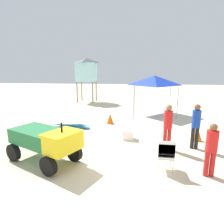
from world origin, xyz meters
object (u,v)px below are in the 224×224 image
(surfboard_pile, at_px, (69,125))
(cooler_box, at_px, (128,135))
(popup_canopy, at_px, (154,80))
(lifeguard_near_left, at_px, (196,123))
(lifeguard_near_center, at_px, (168,124))
(lifeguard_near_right, at_px, (211,147))
(traffic_cone_near, at_px, (197,134))
(lifeguard_tower, at_px, (86,70))
(utility_cart, at_px, (46,140))
(stacked_plastic_chairs, at_px, (166,153))
(traffic_cone_far, at_px, (110,119))

(surfboard_pile, relative_size, cooler_box, 4.85)
(surfboard_pile, relative_size, popup_canopy, 0.85)
(lifeguard_near_left, height_order, lifeguard_near_center, lifeguard_near_left)
(lifeguard_near_right, distance_m, traffic_cone_near, 3.14)
(popup_canopy, xyz_separation_m, traffic_cone_near, (1.53, -5.24, -2.12))
(lifeguard_near_left, xyz_separation_m, lifeguard_tower, (-7.35, 11.11, 2.15))
(surfboard_pile, xyz_separation_m, traffic_cone_near, (6.31, -1.05, 0.14))
(utility_cart, relative_size, cooler_box, 5.70)
(lifeguard_near_center, bearing_deg, lifeguard_near_right, -63.42)
(utility_cart, height_order, lifeguard_near_right, lifeguard_near_right)
(stacked_plastic_chairs, relative_size, lifeguard_near_right, 0.64)
(popup_canopy, bearing_deg, stacked_plastic_chairs, -91.90)
(lifeguard_near_left, distance_m, popup_canopy, 6.43)
(lifeguard_near_right, xyz_separation_m, traffic_cone_near, (0.57, 3.03, -0.62))
(lifeguard_tower, bearing_deg, surfboard_pile, -81.05)
(surfboard_pile, xyz_separation_m, lifeguard_near_left, (5.91, -1.99, 0.89))
(lifeguard_near_center, bearing_deg, cooler_box, 149.58)
(stacked_plastic_chairs, height_order, surfboard_pile, stacked_plastic_chairs)
(cooler_box, bearing_deg, stacked_plastic_chairs, -64.66)
(utility_cart, distance_m, surfboard_pile, 3.95)
(traffic_cone_near, xyz_separation_m, cooler_box, (-3.07, -0.24, -0.09))
(cooler_box, bearing_deg, utility_cart, -135.84)
(traffic_cone_near, bearing_deg, stacked_plastic_chairs, -121.67)
(utility_cart, xyz_separation_m, traffic_cone_far, (1.45, 5.09, -0.49))
(lifeguard_tower, bearing_deg, lifeguard_near_left, -56.52)
(popup_canopy, relative_size, lifeguard_tower, 0.65)
(stacked_plastic_chairs, height_order, traffic_cone_near, stacked_plastic_chairs)
(lifeguard_near_right, relative_size, cooler_box, 3.25)
(utility_cart, height_order, surfboard_pile, utility_cart)
(lifeguard_near_center, height_order, lifeguard_tower, lifeguard_tower)
(stacked_plastic_chairs, distance_m, lifeguard_near_left, 2.46)
(stacked_plastic_chairs, bearing_deg, surfboard_pile, 138.68)
(lifeguard_near_left, relative_size, lifeguard_near_right, 1.12)
(lifeguard_near_center, xyz_separation_m, traffic_cone_far, (-2.76, 3.45, -0.74))
(lifeguard_tower, bearing_deg, cooler_box, -65.79)
(cooler_box, bearing_deg, lifeguard_near_center, -30.42)
(stacked_plastic_chairs, bearing_deg, cooler_box, 115.34)
(utility_cart, distance_m, lifeguard_tower, 13.35)
(surfboard_pile, bearing_deg, utility_cart, -81.10)
(lifeguard_near_left, distance_m, cooler_box, 2.88)
(lifeguard_near_right, relative_size, traffic_cone_far, 2.70)
(lifeguard_near_left, distance_m, traffic_cone_far, 5.08)
(utility_cart, relative_size, traffic_cone_far, 4.74)
(popup_canopy, height_order, traffic_cone_near, popup_canopy)
(stacked_plastic_chairs, relative_size, lifeguard_near_center, 0.57)
(lifeguard_near_center, distance_m, popup_canopy, 6.55)
(traffic_cone_near, xyz_separation_m, traffic_cone_far, (-4.25, 2.28, 0.00))
(stacked_plastic_chairs, height_order, cooler_box, stacked_plastic_chairs)
(utility_cart, distance_m, traffic_cone_near, 6.38)
(stacked_plastic_chairs, xyz_separation_m, lifeguard_near_right, (1.23, -0.11, 0.31))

